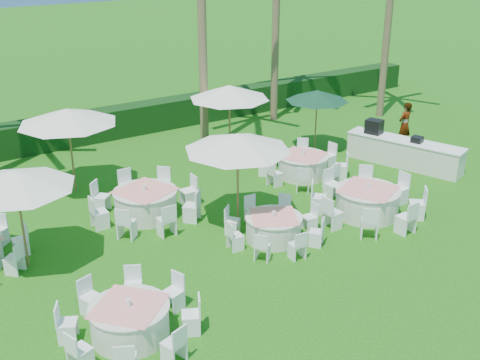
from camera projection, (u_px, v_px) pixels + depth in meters
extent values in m
plane|color=#19590F|center=(265.00, 268.00, 15.30)|extent=(120.00, 120.00, 0.00)
cube|color=black|center=(94.00, 126.00, 24.33)|extent=(34.00, 1.00, 1.20)
cylinder|color=beige|center=(130.00, 322.00, 12.62)|extent=(1.64, 1.64, 0.71)
cylinder|color=beige|center=(129.00, 307.00, 12.48)|extent=(1.71, 1.71, 0.03)
cube|color=#FF8E85|center=(129.00, 306.00, 12.47)|extent=(1.87, 1.87, 0.01)
cylinder|color=silver|center=(128.00, 303.00, 12.44)|extent=(0.11, 0.11, 0.15)
cube|color=white|center=(173.00, 292.00, 13.52)|extent=(0.50, 0.50, 0.86)
cube|color=white|center=(133.00, 286.00, 13.77)|extent=(0.54, 0.54, 0.86)
cube|color=white|center=(91.00, 297.00, 13.34)|extent=(0.50, 0.50, 0.86)
cube|color=white|center=(67.00, 323.00, 12.47)|extent=(0.54, 0.54, 0.86)
cube|color=white|center=(80.00, 350.00, 11.67)|extent=(0.50, 0.50, 0.86)
cube|color=white|center=(126.00, 359.00, 11.42)|extent=(0.54, 0.54, 0.86)
cube|color=white|center=(174.00, 343.00, 11.86)|extent=(0.50, 0.50, 0.86)
cube|color=white|center=(191.00, 315.00, 12.73)|extent=(0.54, 0.54, 0.86)
cylinder|color=beige|center=(274.00, 228.00, 16.61)|extent=(1.53, 1.53, 0.66)
cylinder|color=beige|center=(274.00, 217.00, 16.48)|extent=(1.59, 1.59, 0.03)
cube|color=#FF8E85|center=(274.00, 216.00, 16.47)|extent=(1.66, 1.66, 0.01)
cylinder|color=silver|center=(274.00, 214.00, 16.44)|extent=(0.11, 0.11, 0.14)
cube|color=white|center=(283.00, 208.00, 17.64)|extent=(0.52, 0.52, 0.80)
cube|color=white|center=(252.00, 210.00, 17.56)|extent=(0.40, 0.40, 0.80)
cube|color=white|center=(232.00, 221.00, 16.90)|extent=(0.52, 0.52, 0.80)
cube|color=white|center=(235.00, 236.00, 16.07)|extent=(0.40, 0.40, 0.80)
cube|color=white|center=(262.00, 246.00, 15.53)|extent=(0.52, 0.52, 0.80)
cube|color=white|center=(297.00, 245.00, 15.61)|extent=(0.40, 0.40, 0.80)
cube|color=white|center=(316.00, 232.00, 16.27)|extent=(0.52, 0.52, 0.80)
cube|color=white|center=(309.00, 217.00, 17.10)|extent=(0.40, 0.40, 0.80)
cylinder|color=beige|center=(367.00, 202.00, 18.00)|extent=(1.86, 1.86, 0.81)
cylinder|color=beige|center=(368.00, 190.00, 17.84)|extent=(1.94, 1.94, 0.03)
cube|color=#FF8E85|center=(368.00, 189.00, 17.83)|extent=(2.00, 2.00, 0.01)
cylinder|color=silver|center=(369.00, 186.00, 17.80)|extent=(0.13, 0.13, 0.17)
cube|color=white|center=(399.00, 189.00, 18.77)|extent=(0.48, 0.48, 0.97)
cube|color=white|center=(365.00, 181.00, 19.30)|extent=(0.64, 0.64, 0.97)
cube|color=white|center=(333.00, 185.00, 19.05)|extent=(0.48, 0.48, 0.97)
cube|color=white|center=(319.00, 197.00, 18.17)|extent=(0.64, 0.64, 0.97)
cube|color=white|center=(332.00, 213.00, 17.18)|extent=(0.48, 0.48, 0.97)
cube|color=white|center=(370.00, 222.00, 16.65)|extent=(0.64, 0.64, 0.97)
cube|color=white|center=(406.00, 217.00, 16.89)|extent=(0.48, 0.48, 0.97)
cube|color=white|center=(417.00, 203.00, 17.77)|extent=(0.64, 0.64, 0.97)
cube|color=white|center=(20.00, 240.00, 15.81)|extent=(0.40, 0.40, 0.83)
cube|color=white|center=(13.00, 258.00, 14.94)|extent=(0.55, 0.55, 0.83)
cylinder|color=beige|center=(146.00, 204.00, 17.94)|extent=(1.84, 1.84, 0.80)
cylinder|color=beige|center=(145.00, 191.00, 17.78)|extent=(1.91, 1.91, 0.03)
cube|color=#FF8E85|center=(145.00, 190.00, 17.77)|extent=(1.92, 1.92, 0.01)
cylinder|color=silver|center=(145.00, 188.00, 17.74)|extent=(0.13, 0.13, 0.17)
cube|color=white|center=(188.00, 191.00, 18.60)|extent=(0.46, 0.46, 0.96)
cube|color=white|center=(162.00, 183.00, 19.19)|extent=(0.63, 0.63, 0.96)
cube|color=white|center=(127.00, 185.00, 19.03)|extent=(0.46, 0.46, 0.96)
cube|color=white|center=(101.00, 197.00, 18.21)|extent=(0.63, 0.63, 0.96)
cube|color=white|center=(99.00, 212.00, 17.21)|extent=(0.46, 0.46, 0.96)
cube|color=white|center=(126.00, 222.00, 16.62)|extent=(0.63, 0.63, 0.96)
cube|color=white|center=(166.00, 220.00, 16.78)|extent=(0.46, 0.46, 0.96)
cube|color=white|center=(192.00, 206.00, 17.60)|extent=(0.63, 0.63, 0.96)
cylinder|color=beige|center=(303.00, 166.00, 20.85)|extent=(1.70, 1.70, 0.74)
cylinder|color=beige|center=(303.00, 156.00, 20.70)|extent=(1.77, 1.77, 0.03)
cube|color=#FF8E85|center=(303.00, 155.00, 20.69)|extent=(1.86, 1.86, 0.01)
cylinder|color=silver|center=(303.00, 153.00, 20.66)|extent=(0.12, 0.12, 0.16)
cube|color=white|center=(329.00, 156.00, 21.60)|extent=(0.46, 0.46, 0.88)
cube|color=white|center=(302.00, 151.00, 22.04)|extent=(0.58, 0.58, 0.88)
cube|color=white|center=(277.00, 154.00, 21.76)|extent=(0.46, 0.46, 0.88)
cube|color=white|center=(265.00, 163.00, 20.93)|extent=(0.58, 0.58, 0.88)
cube|color=white|center=(275.00, 173.00, 20.04)|extent=(0.46, 0.46, 0.88)
cube|color=white|center=(303.00, 179.00, 19.60)|extent=(0.58, 0.58, 0.88)
cube|color=white|center=(331.00, 175.00, 19.88)|extent=(0.46, 0.46, 0.88)
cube|color=white|center=(341.00, 165.00, 20.71)|extent=(0.58, 0.58, 0.88)
cylinder|color=brown|center=(22.00, 221.00, 14.94)|extent=(0.06, 0.06, 2.52)
cone|color=silver|center=(15.00, 180.00, 14.50)|extent=(2.89, 2.89, 0.45)
sphere|color=brown|center=(14.00, 174.00, 14.44)|extent=(0.10, 0.10, 0.10)
cylinder|color=brown|center=(238.00, 182.00, 17.08)|extent=(0.06, 0.06, 2.67)
cone|color=silver|center=(238.00, 142.00, 16.61)|extent=(3.04, 3.04, 0.48)
sphere|color=brown|center=(238.00, 136.00, 16.55)|extent=(0.11, 0.11, 0.11)
cylinder|color=brown|center=(72.00, 152.00, 19.28)|extent=(0.06, 0.06, 2.69)
cone|color=silver|center=(67.00, 116.00, 18.81)|extent=(3.14, 3.14, 0.49)
sphere|color=brown|center=(67.00, 111.00, 18.75)|extent=(0.11, 0.11, 0.11)
cylinder|color=brown|center=(230.00, 125.00, 21.86)|extent=(0.07, 0.07, 2.75)
cone|color=silver|center=(229.00, 92.00, 21.38)|extent=(2.91, 2.91, 0.49)
sphere|color=brown|center=(229.00, 87.00, 21.32)|extent=(0.11, 0.11, 0.11)
cylinder|color=brown|center=(316.00, 122.00, 23.02)|extent=(0.05, 0.05, 2.29)
cone|color=#0E3620|center=(317.00, 96.00, 22.62)|extent=(2.39, 2.39, 0.41)
sphere|color=brown|center=(317.00, 92.00, 22.57)|extent=(0.09, 0.09, 0.09)
cube|color=beige|center=(404.00, 153.00, 21.74)|extent=(2.18, 4.21, 0.94)
cube|color=white|center=(406.00, 141.00, 21.55)|extent=(2.25, 4.28, 0.04)
cube|color=black|center=(374.00, 127.00, 22.14)|extent=(0.63, 0.70, 0.52)
cube|color=black|center=(417.00, 140.00, 21.27)|extent=(0.47, 0.47, 0.21)
imported|color=gray|center=(405.00, 124.00, 23.56)|extent=(0.70, 0.51, 1.77)
cylinder|color=brown|center=(276.00, 13.00, 25.43)|extent=(0.32, 0.32, 9.35)
cylinder|color=brown|center=(388.00, 25.00, 26.17)|extent=(0.32, 0.32, 8.22)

